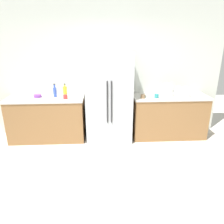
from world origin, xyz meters
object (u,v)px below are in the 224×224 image
object	(u,v)px
toaster	(184,92)
cup_c	(20,98)
bottle_b	(65,91)
cup_a	(157,96)
cup_b	(65,97)
rice_cooker	(168,90)
bottle_a	(55,92)
cup_d	(143,96)
bowl_a	(37,96)
refrigerator	(109,98)

from	to	relation	value
toaster	cup_c	xyz separation A→B (m)	(-3.33, -0.05, -0.06)
bottle_b	cup_a	world-z (taller)	bottle_b
cup_a	cup_b	size ratio (longest dim) A/B	1.06
toaster	cup_c	bearing A→B (deg)	-179.07
rice_cooker	bottle_a	bearing A→B (deg)	178.02
bottle_b	cup_b	world-z (taller)	bottle_b
bottle_b	cup_b	bearing A→B (deg)	-81.81
bottle_a	cup_a	xyz separation A→B (m)	(2.09, -0.21, -0.07)
bottle_b	cup_d	world-z (taller)	bottle_b
cup_b	cup_a	bearing A→B (deg)	-0.96
cup_c	bowl_a	size ratio (longest dim) A/B	0.52
cup_a	cup_c	world-z (taller)	cup_c
rice_cooker	bowl_a	world-z (taller)	rice_cooker
toaster	cup_b	bearing A→B (deg)	-178.98
toaster	cup_a	xyz separation A→B (m)	(-0.59, -0.07, -0.06)
bottle_a	bowl_a	size ratio (longest dim) A/B	1.69
refrigerator	cup_a	xyz separation A→B (m)	(0.98, -0.10, 0.05)
cup_d	bottle_a	bearing A→B (deg)	173.03
bottle_b	bowl_a	bearing A→B (deg)	-179.26
refrigerator	rice_cooker	world-z (taller)	refrigerator
cup_a	cup_d	size ratio (longest dim) A/B	0.95
toaster	cup_a	distance (m)	0.59
refrigerator	cup_a	bearing A→B (deg)	-6.03
cup_c	cup_b	bearing A→B (deg)	0.69
cup_d	toaster	bearing A→B (deg)	5.56
bowl_a	bottle_b	bearing A→B (deg)	0.74
refrigerator	cup_c	bearing A→B (deg)	-177.30
refrigerator	rice_cooker	size ratio (longest dim) A/B	6.41
bottle_a	rice_cooker	bearing A→B (deg)	-1.98
bottle_b	cup_c	distance (m)	0.88
bottle_b	cup_c	size ratio (longest dim) A/B	3.29
toaster	bowl_a	world-z (taller)	toaster
bottle_a	cup_b	world-z (taller)	bottle_a
refrigerator	cup_d	bearing A→B (deg)	-9.31
cup_a	bowl_a	xyz separation A→B (m)	(-2.45, 0.18, -0.01)
rice_cooker	bottle_b	xyz separation A→B (m)	(-2.14, 0.06, -0.02)
rice_cooker	cup_c	xyz separation A→B (m)	(-3.01, -0.11, -0.09)
refrigerator	cup_a	world-z (taller)	refrigerator
cup_b	bowl_a	xyz separation A→B (m)	(-0.59, 0.15, -0.01)
bottle_b	cup_d	size ratio (longest dim) A/B	2.89
rice_cooker	bottle_b	distance (m)	2.14
bowl_a	bottle_a	bearing A→B (deg)	4.39
cup_a	cup_d	bearing A→B (deg)	-177.94
refrigerator	bottle_b	size ratio (longest dim) A/B	6.75
cup_c	bottle_b	bearing A→B (deg)	11.15
cup_c	cup_d	xyz separation A→B (m)	(2.46, -0.03, -0.00)
toaster	bottle_b	size ratio (longest dim) A/B	0.80
cup_a	toaster	bearing A→B (deg)	7.24
cup_c	cup_d	size ratio (longest dim) A/B	0.88
rice_cooker	cup_a	distance (m)	0.31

